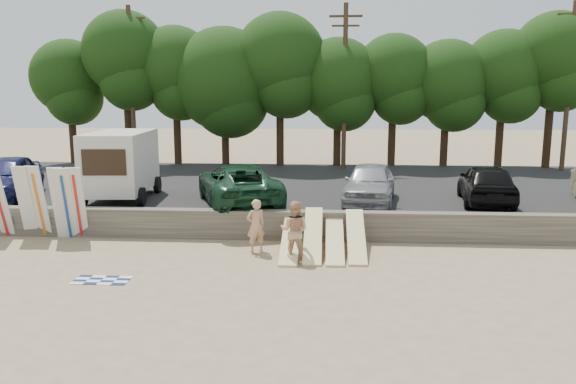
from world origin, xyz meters
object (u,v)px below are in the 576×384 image
(car_3, at_px, (487,183))
(beachgoer_a, at_px, (256,226))
(cooler, at_px, (298,239))
(beachgoer_b, at_px, (294,231))
(car_2, at_px, (370,183))
(box_trailer, at_px, (121,162))
(car_0, at_px, (5,178))
(car_1, at_px, (238,184))

(car_3, distance_m, beachgoer_a, 9.70)
(beachgoer_a, bearing_deg, cooler, -171.54)
(beachgoer_a, bearing_deg, beachgoer_b, 118.30)
(car_2, bearing_deg, cooler, -116.41)
(box_trailer, distance_m, beachgoer_b, 9.31)
(box_trailer, xyz_separation_m, car_2, (9.94, -0.08, -0.74))
(car_0, xyz_separation_m, car_3, (19.11, 0.36, -0.08))
(car_0, height_order, car_2, car_0)
(car_1, xyz_separation_m, cooler, (2.45, -3.13, -1.32))
(beachgoer_b, bearing_deg, cooler, -78.05)
(car_3, xyz_separation_m, beachgoer_b, (-7.13, -5.62, -0.59))
(car_0, bearing_deg, car_3, -12.67)
(beachgoer_b, relative_size, cooler, 4.78)
(box_trailer, relative_size, beachgoer_b, 2.44)
(car_0, xyz_separation_m, beachgoer_b, (11.98, -5.26, -0.67))
(car_1, relative_size, beachgoer_a, 3.34)
(car_3, height_order, beachgoer_a, car_3)
(box_trailer, height_order, car_2, box_trailer)
(box_trailer, height_order, car_3, box_trailer)
(box_trailer, distance_m, cooler, 8.51)
(cooler, bearing_deg, box_trailer, 147.86)
(beachgoer_a, bearing_deg, car_2, -158.97)
(car_2, distance_m, beachgoer_b, 6.16)
(car_1, xyz_separation_m, car_3, (9.57, 0.70, 0.01))
(beachgoer_a, xyz_separation_m, beachgoer_b, (1.26, -0.79, 0.06))
(cooler, bearing_deg, car_0, 159.37)
(beachgoer_a, distance_m, cooler, 1.75)
(car_0, bearing_deg, beachgoer_b, -37.45)
(car_1, bearing_deg, beachgoer_b, 97.36)
(car_1, bearing_deg, car_0, -21.17)
(car_1, bearing_deg, cooler, 108.99)
(beachgoer_a, height_order, beachgoer_b, beachgoer_b)
(car_2, relative_size, cooler, 12.05)
(car_0, relative_size, car_2, 1.13)
(car_0, distance_m, cooler, 12.55)
(cooler, bearing_deg, beachgoer_a, -146.42)
(car_1, height_order, car_2, car_1)
(box_trailer, relative_size, car_2, 0.97)
(car_0, relative_size, cooler, 13.56)
(car_3, bearing_deg, car_2, 8.67)
(beachgoer_a, height_order, cooler, beachgoer_a)
(car_0, distance_m, beachgoer_b, 13.10)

